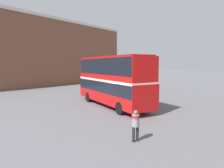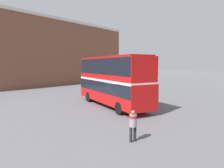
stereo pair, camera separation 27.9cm
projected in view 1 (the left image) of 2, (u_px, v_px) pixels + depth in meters
The scene contains 6 objects.
ground_plane at pixel (122, 111), 17.07m from camera, with size 240.00×240.00×0.00m, color slate.
building_row_left at pixel (39, 53), 40.16m from camera, with size 12.18×36.63×12.56m.
double_decker_bus at pixel (112, 78), 18.78m from camera, with size 10.30×5.95×4.66m.
pedestrian_foreground at pixel (136, 122), 10.11m from camera, with size 0.52×0.52×1.62m.
parked_car_kerb_near at pixel (120, 87), 28.77m from camera, with size 4.42×2.60×1.50m.
parked_car_side_street at pixel (129, 82), 37.38m from camera, with size 4.72×2.68×1.49m.
Camera 1 is at (9.91, -13.56, 3.91)m, focal length 32.00 mm.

